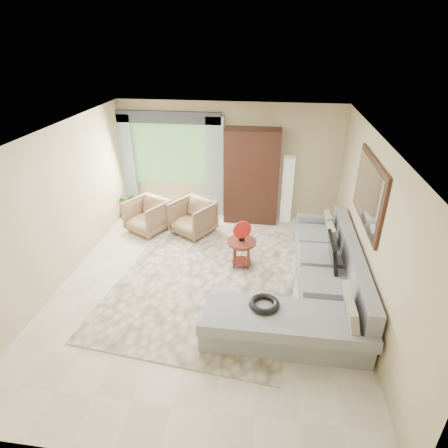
# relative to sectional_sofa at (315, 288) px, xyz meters

# --- Properties ---
(ground) EXTENTS (6.00, 6.00, 0.00)m
(ground) POSITION_rel_sectional_sofa_xyz_m (-1.78, 0.18, -0.28)
(ground) COLOR silver
(ground) RESTS_ON ground
(area_rug) EXTENTS (3.42, 4.31, 0.02)m
(area_rug) POSITION_rel_sectional_sofa_xyz_m (-1.81, 0.41, -0.27)
(area_rug) COLOR beige
(area_rug) RESTS_ON ground
(sectional_sofa) EXTENTS (2.30, 3.46, 0.90)m
(sectional_sofa) POSITION_rel_sectional_sofa_xyz_m (0.00, 0.00, 0.00)
(sectional_sofa) COLOR gray
(sectional_sofa) RESTS_ON ground
(tv_screen) EXTENTS (0.14, 0.74, 0.48)m
(tv_screen) POSITION_rel_sectional_sofa_xyz_m (0.27, 0.40, 0.44)
(tv_screen) COLOR black
(tv_screen) RESTS_ON sectional_sofa
(garden_hose) EXTENTS (0.43, 0.43, 0.09)m
(garden_hose) POSITION_rel_sectional_sofa_xyz_m (-0.78, -0.83, 0.26)
(garden_hose) COLOR black
(garden_hose) RESTS_ON sectional_sofa
(coffee_table) EXTENTS (0.54, 0.54, 0.54)m
(coffee_table) POSITION_rel_sectional_sofa_xyz_m (-1.26, 0.89, 0.00)
(coffee_table) COLOR #481D13
(coffee_table) RESTS_ON ground
(red_disc) EXTENTS (0.32, 0.15, 0.34)m
(red_disc) POSITION_rel_sectional_sofa_xyz_m (-1.26, 0.89, 0.49)
(red_disc) COLOR red
(red_disc) RESTS_ON coffee_table
(armchair_left) EXTENTS (1.05, 1.05, 0.72)m
(armchair_left) POSITION_rel_sectional_sofa_xyz_m (-3.41, 2.01, 0.08)
(armchair_left) COLOR #947750
(armchair_left) RESTS_ON ground
(armchair_right) EXTENTS (1.07, 1.08, 0.73)m
(armchair_right) POSITION_rel_sectional_sofa_xyz_m (-2.41, 2.04, 0.08)
(armchair_right) COLOR #836647
(armchair_right) RESTS_ON ground
(potted_plant) EXTENTS (0.64, 0.60, 0.57)m
(potted_plant) POSITION_rel_sectional_sofa_xyz_m (-4.07, 2.70, 0.00)
(potted_plant) COLOR #999999
(potted_plant) RESTS_ON ground
(armoire) EXTENTS (1.20, 0.55, 2.10)m
(armoire) POSITION_rel_sectional_sofa_xyz_m (-1.23, 2.90, 0.77)
(armoire) COLOR black
(armoire) RESTS_ON ground
(floor_lamp) EXTENTS (0.24, 0.24, 1.50)m
(floor_lamp) POSITION_rel_sectional_sofa_xyz_m (-0.43, 2.96, 0.47)
(floor_lamp) COLOR silver
(floor_lamp) RESTS_ON ground
(window) EXTENTS (1.80, 0.04, 1.40)m
(window) POSITION_rel_sectional_sofa_xyz_m (-3.13, 3.15, 1.12)
(window) COLOR #669E59
(window) RESTS_ON wall_back
(curtain_left) EXTENTS (0.40, 0.08, 2.30)m
(curtain_left) POSITION_rel_sectional_sofa_xyz_m (-4.18, 3.06, 0.87)
(curtain_left) COLOR #9EB7CC
(curtain_left) RESTS_ON ground
(curtain_right) EXTENTS (0.40, 0.08, 2.30)m
(curtain_right) POSITION_rel_sectional_sofa_xyz_m (-2.08, 3.06, 0.87)
(curtain_right) COLOR #9EB7CC
(curtain_right) RESTS_ON ground
(valance) EXTENTS (2.40, 0.12, 0.26)m
(valance) POSITION_rel_sectional_sofa_xyz_m (-3.13, 3.08, 1.97)
(valance) COLOR #1E232D
(valance) RESTS_ON wall_back
(wall_mirror) EXTENTS (0.05, 1.70, 1.05)m
(wall_mirror) POSITION_rel_sectional_sofa_xyz_m (0.68, 0.53, 1.47)
(wall_mirror) COLOR black
(wall_mirror) RESTS_ON wall_right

